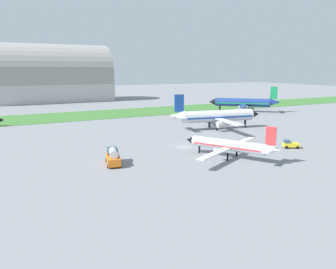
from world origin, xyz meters
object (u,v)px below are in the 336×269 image
(airplane_midfield_jet, at_px, (216,116))
(pushback_tug_near_gate, at_px, (290,144))
(airplane_parked_jet_far, at_px, (244,103))
(fuel_truck_midfield, at_px, (113,157))
(airplane_foreground_turboprop, at_px, (230,145))

(airplane_midfield_jet, xyz_separation_m, pushback_tug_near_gate, (-0.63, -29.81, -3.01))
(airplane_parked_jet_far, xyz_separation_m, fuel_truck_midfield, (-78.12, -52.50, -2.34))
(airplane_parked_jet_far, xyz_separation_m, airplane_foreground_turboprop, (-55.20, -59.36, -1.22))
(pushback_tug_near_gate, distance_m, fuel_truck_midfield, 41.72)
(airplane_foreground_turboprop, distance_m, airplane_midfield_jet, 35.59)
(airplane_parked_jet_far, bearing_deg, fuel_truck_midfield, 77.36)
(airplane_foreground_turboprop, distance_m, fuel_truck_midfield, 23.95)
(airplane_parked_jet_far, distance_m, pushback_tug_near_gate, 69.70)
(airplane_parked_jet_far, height_order, airplane_midfield_jet, airplane_parked_jet_far)
(airplane_midfield_jet, bearing_deg, airplane_foreground_turboprop, -111.47)
(airplane_midfield_jet, bearing_deg, airplane_parked_jet_far, 49.47)
(pushback_tug_near_gate, bearing_deg, airplane_midfield_jet, -60.22)
(fuel_truck_midfield, bearing_deg, airplane_parked_jet_far, -40.91)
(airplane_midfield_jet, xyz_separation_m, fuel_truck_midfield, (-41.82, -23.28, -2.34))
(airplane_parked_jet_far, xyz_separation_m, airplane_midfield_jet, (-36.30, -29.23, -0.01))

